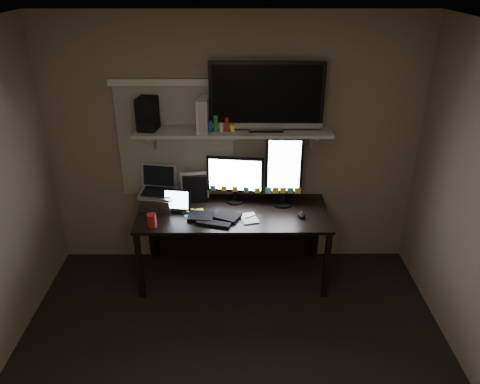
{
  "coord_description": "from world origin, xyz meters",
  "views": [
    {
      "loc": [
        0.04,
        -2.45,
        2.87
      ],
      "look_at": [
        0.06,
        1.25,
        1.03
      ],
      "focal_mm": 35.0,
      "sensor_mm": 36.0,
      "label": 1
    }
  ],
  "objects_px": {
    "desk": "(233,222)",
    "keyboard": "(214,216)",
    "monitor_landscape": "(235,179)",
    "mouse": "(301,215)",
    "tablet": "(177,201)",
    "cup": "(152,220)",
    "game_console": "(204,114)",
    "laptop": "(158,189)",
    "tv": "(267,96)",
    "monitor_portrait": "(284,171)",
    "speaker": "(148,114)"
  },
  "relations": [
    {
      "from": "monitor_portrait",
      "to": "tablet",
      "type": "distance_m",
      "value": 1.05
    },
    {
      "from": "mouse",
      "to": "speaker",
      "type": "bearing_deg",
      "value": 159.49
    },
    {
      "from": "keyboard",
      "to": "tablet",
      "type": "bearing_deg",
      "value": 177.51
    },
    {
      "from": "tablet",
      "to": "laptop",
      "type": "height_order",
      "value": "laptop"
    },
    {
      "from": "desk",
      "to": "speaker",
      "type": "height_order",
      "value": "speaker"
    },
    {
      "from": "monitor_landscape",
      "to": "game_console",
      "type": "relative_size",
      "value": 1.82
    },
    {
      "from": "mouse",
      "to": "laptop",
      "type": "distance_m",
      "value": 1.38
    },
    {
      "from": "desk",
      "to": "mouse",
      "type": "height_order",
      "value": "mouse"
    },
    {
      "from": "keyboard",
      "to": "mouse",
      "type": "bearing_deg",
      "value": 17.21
    },
    {
      "from": "monitor_landscape",
      "to": "laptop",
      "type": "relative_size",
      "value": 1.41
    },
    {
      "from": "game_console",
      "to": "speaker",
      "type": "height_order",
      "value": "game_console"
    },
    {
      "from": "desk",
      "to": "keyboard",
      "type": "relative_size",
      "value": 3.73
    },
    {
      "from": "desk",
      "to": "monitor_landscape",
      "type": "bearing_deg",
      "value": 78.54
    },
    {
      "from": "desk",
      "to": "tv",
      "type": "xyz_separation_m",
      "value": [
        0.3,
        0.08,
        1.23
      ]
    },
    {
      "from": "tablet",
      "to": "cup",
      "type": "relative_size",
      "value": 2.17
    },
    {
      "from": "laptop",
      "to": "tv",
      "type": "height_order",
      "value": "tv"
    },
    {
      "from": "mouse",
      "to": "tablet",
      "type": "bearing_deg",
      "value": 166.28
    },
    {
      "from": "tv",
      "to": "monitor_portrait",
      "type": "bearing_deg",
      "value": -12.52
    },
    {
      "from": "mouse",
      "to": "speaker",
      "type": "xyz_separation_m",
      "value": [
        -1.4,
        0.3,
        0.88
      ]
    },
    {
      "from": "monitor_landscape",
      "to": "desk",
      "type": "bearing_deg",
      "value": -94.08
    },
    {
      "from": "tablet",
      "to": "laptop",
      "type": "bearing_deg",
      "value": 163.4
    },
    {
      "from": "desk",
      "to": "keyboard",
      "type": "height_order",
      "value": "keyboard"
    },
    {
      "from": "tv",
      "to": "game_console",
      "type": "bearing_deg",
      "value": -177.36
    },
    {
      "from": "monitor_landscape",
      "to": "keyboard",
      "type": "relative_size",
      "value": 1.13
    },
    {
      "from": "laptop",
      "to": "monitor_landscape",
      "type": "bearing_deg",
      "value": 19.25
    },
    {
      "from": "desk",
      "to": "keyboard",
      "type": "bearing_deg",
      "value": -127.03
    },
    {
      "from": "mouse",
      "to": "laptop",
      "type": "height_order",
      "value": "laptop"
    },
    {
      "from": "monitor_landscape",
      "to": "keyboard",
      "type": "bearing_deg",
      "value": -113.5
    },
    {
      "from": "laptop",
      "to": "tv",
      "type": "xyz_separation_m",
      "value": [
        1.02,
        0.1,
        0.86
      ]
    },
    {
      "from": "keyboard",
      "to": "mouse",
      "type": "distance_m",
      "value": 0.81
    },
    {
      "from": "monitor_portrait",
      "to": "tv",
      "type": "bearing_deg",
      "value": 169.21
    },
    {
      "from": "desk",
      "to": "speaker",
      "type": "bearing_deg",
      "value": 174.03
    },
    {
      "from": "keyboard",
      "to": "monitor_landscape",
      "type": "bearing_deg",
      "value": 75.49
    },
    {
      "from": "mouse",
      "to": "tablet",
      "type": "xyz_separation_m",
      "value": [
        -1.16,
        0.11,
        0.1
      ]
    },
    {
      "from": "cup",
      "to": "tv",
      "type": "height_order",
      "value": "tv"
    },
    {
      "from": "monitor_portrait",
      "to": "desk",
      "type": "bearing_deg",
      "value": -173.41
    },
    {
      "from": "keyboard",
      "to": "tablet",
      "type": "xyz_separation_m",
      "value": [
        -0.35,
        0.12,
        0.1
      ]
    },
    {
      "from": "mouse",
      "to": "tv",
      "type": "bearing_deg",
      "value": 129.82
    },
    {
      "from": "tablet",
      "to": "cup",
      "type": "height_order",
      "value": "tablet"
    },
    {
      "from": "desk",
      "to": "keyboard",
      "type": "distance_m",
      "value": 0.35
    },
    {
      "from": "tablet",
      "to": "monitor_portrait",
      "type": "bearing_deg",
      "value": 16.89
    },
    {
      "from": "monitor_landscape",
      "to": "monitor_portrait",
      "type": "bearing_deg",
      "value": 0.31
    },
    {
      "from": "monitor_landscape",
      "to": "cup",
      "type": "distance_m",
      "value": 0.9
    },
    {
      "from": "game_console",
      "to": "mouse",
      "type": "bearing_deg",
      "value": -5.43
    },
    {
      "from": "monitor_portrait",
      "to": "tablet",
      "type": "xyz_separation_m",
      "value": [
        -1.01,
        -0.15,
        -0.24
      ]
    },
    {
      "from": "desk",
      "to": "game_console",
      "type": "relative_size",
      "value": 5.99
    },
    {
      "from": "game_console",
      "to": "speaker",
      "type": "distance_m",
      "value": 0.51
    },
    {
      "from": "monitor_portrait",
      "to": "laptop",
      "type": "xyz_separation_m",
      "value": [
        -1.2,
        -0.06,
        -0.16
      ]
    },
    {
      "from": "cup",
      "to": "game_console",
      "type": "distance_m",
      "value": 1.06
    },
    {
      "from": "laptop",
      "to": "cup",
      "type": "bearing_deg",
      "value": -80.76
    }
  ]
}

